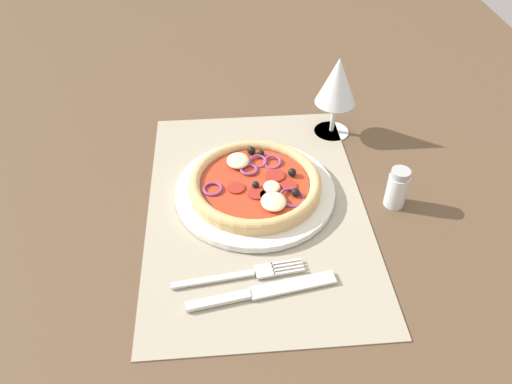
{
  "coord_description": "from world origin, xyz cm",
  "views": [
    {
      "loc": [
        56.31,
        -4.7,
        53.88
      ],
      "look_at": [
        -0.84,
        0.0,
        2.47
      ],
      "focal_mm": 35.23,
      "sensor_mm": 36.0,
      "label": 1
    }
  ],
  "objects_px": {
    "pizza": "(255,183)",
    "pepper_shaker": "(397,188)",
    "plate": "(255,191)",
    "knife": "(264,291)",
    "wine_glass": "(337,83)",
    "fork": "(246,274)"
  },
  "relations": [
    {
      "from": "plate",
      "to": "fork",
      "type": "xyz_separation_m",
      "value": [
        0.16,
        -0.02,
        -0.0
      ]
    },
    {
      "from": "knife",
      "to": "pizza",
      "type": "bearing_deg",
      "value": 79.01
    },
    {
      "from": "plate",
      "to": "pepper_shaker",
      "type": "relative_size",
      "value": 3.77
    },
    {
      "from": "pepper_shaker",
      "to": "knife",
      "type": "bearing_deg",
      "value": -54.47
    },
    {
      "from": "fork",
      "to": "pizza",
      "type": "bearing_deg",
      "value": 74.17
    },
    {
      "from": "plate",
      "to": "pizza",
      "type": "bearing_deg",
      "value": 84.52
    },
    {
      "from": "plate",
      "to": "pepper_shaker",
      "type": "xyz_separation_m",
      "value": [
        0.04,
        0.22,
        0.02
      ]
    },
    {
      "from": "plate",
      "to": "knife",
      "type": "relative_size",
      "value": 1.26
    },
    {
      "from": "knife",
      "to": "wine_glass",
      "type": "relative_size",
      "value": 1.34
    },
    {
      "from": "pepper_shaker",
      "to": "wine_glass",
      "type": "bearing_deg",
      "value": -163.51
    },
    {
      "from": "wine_glass",
      "to": "pepper_shaker",
      "type": "height_order",
      "value": "wine_glass"
    },
    {
      "from": "knife",
      "to": "pepper_shaker",
      "type": "bearing_deg",
      "value": 25.82
    },
    {
      "from": "plate",
      "to": "pepper_shaker",
      "type": "distance_m",
      "value": 0.22
    },
    {
      "from": "knife",
      "to": "wine_glass",
      "type": "height_order",
      "value": "wine_glass"
    },
    {
      "from": "knife",
      "to": "wine_glass",
      "type": "distance_m",
      "value": 0.4
    },
    {
      "from": "plate",
      "to": "pizza",
      "type": "distance_m",
      "value": 0.02
    },
    {
      "from": "plate",
      "to": "pepper_shaker",
      "type": "height_order",
      "value": "pepper_shaker"
    },
    {
      "from": "knife",
      "to": "pepper_shaker",
      "type": "height_order",
      "value": "pepper_shaker"
    },
    {
      "from": "plate",
      "to": "wine_glass",
      "type": "xyz_separation_m",
      "value": [
        -0.16,
        0.16,
        0.09
      ]
    },
    {
      "from": "plate",
      "to": "fork",
      "type": "distance_m",
      "value": 0.16
    },
    {
      "from": "pizza",
      "to": "pepper_shaker",
      "type": "height_order",
      "value": "pepper_shaker"
    },
    {
      "from": "pizza",
      "to": "fork",
      "type": "distance_m",
      "value": 0.17
    }
  ]
}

